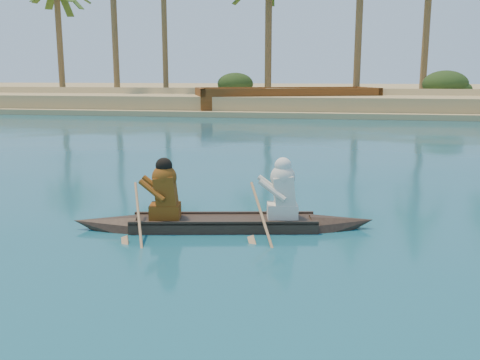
# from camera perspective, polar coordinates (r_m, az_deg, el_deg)

# --- Properties ---
(ground) EXTENTS (160.00, 160.00, 0.00)m
(ground) POSITION_cam_1_polar(r_m,az_deg,el_deg) (14.10, -15.49, -0.81)
(ground) COLOR navy
(ground) RESTS_ON ground
(sandy_embankment) EXTENTS (150.00, 51.00, 1.50)m
(sandy_embankment) POSITION_cam_1_polar(r_m,az_deg,el_deg) (59.66, 4.33, 9.04)
(sandy_embankment) COLOR tan
(sandy_embankment) RESTS_ON ground
(palm_grove) EXTENTS (110.00, 14.00, 16.00)m
(palm_grove) POSITION_cam_1_polar(r_m,az_deg,el_deg) (48.08, 2.96, 17.43)
(palm_grove) COLOR #365E21
(palm_grove) RESTS_ON ground
(shrub_cluster) EXTENTS (100.00, 6.00, 2.40)m
(shrub_cluster) POSITION_cam_1_polar(r_m,az_deg,el_deg) (44.36, 2.29, 9.15)
(shrub_cluster) COLOR black
(shrub_cluster) RESTS_ON ground
(canoe) EXTENTS (5.66, 1.77, 1.55)m
(canoe) POSITION_cam_1_polar(r_m,az_deg,el_deg) (9.97, -1.74, -3.58)
(canoe) COLOR #37281E
(canoe) RESTS_ON ground
(barge_mid) EXTENTS (13.69, 8.52, 2.16)m
(barge_mid) POSITION_cam_1_polar(r_m,az_deg,el_deg) (39.64, 4.97, 8.23)
(barge_mid) COLOR brown
(barge_mid) RESTS_ON ground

